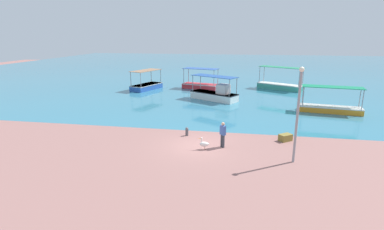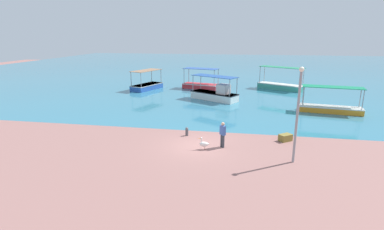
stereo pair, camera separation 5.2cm
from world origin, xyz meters
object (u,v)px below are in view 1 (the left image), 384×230
Objects in this scene: fishing_boat_far_right at (201,85)px; lamp_post at (298,110)px; fishing_boat_near_right at (330,107)px; pelican at (204,144)px; fishing_boat_outer at (147,86)px; cargo_crate at (285,138)px; fisherman_standing at (223,134)px; fishing_boat_center at (280,85)px; fishing_boat_near_left at (215,94)px; mooring_bollard at (187,131)px.

lamp_post is at bearing -69.11° from fishing_boat_far_right.
pelican is (-10.41, -11.39, -0.11)m from fishing_boat_near_right.
fishing_boat_near_right is at bearing 67.70° from lamp_post.
pelican is (10.43, -20.02, -0.14)m from fishing_boat_outer.
lamp_post is (5.32, -1.02, 2.70)m from pelican.
pelican is 5.89m from cargo_crate.
fishing_boat_outer is 22.59m from fisherman_standing.
fishing_boat_far_right is at bearing 114.31° from cargo_crate.
cargo_crate is at bearing -94.86° from fishing_boat_center.
fishing_boat_near_right is at bearing -74.03° from fishing_boat_center.
pelican is at bearing -132.42° from fishing_boat_near_right.
fishing_boat_outer is 5.96× the size of cargo_crate.
fisherman_standing is (1.91, -14.34, 0.22)m from fishing_boat_near_left.
fishing_boat_outer is 7.24m from fishing_boat_far_right.
fishing_boat_outer is at bearing 117.51° from pelican.
pelican is (0.78, -14.94, -0.31)m from fishing_boat_near_left.
pelican is at bearing -87.01° from fishing_boat_near_left.
fishing_boat_far_right reaches higher than mooring_bollard.
fishing_boat_outer is (-9.64, 5.08, -0.17)m from fishing_boat_near_left.
fishing_boat_center reaches higher than fishing_boat_near_left.
fishing_boat_near_right is 15.43m from pelican.
fishing_boat_far_right is at bearing 110.85° from fishing_boat_near_left.
fishing_boat_near_left reaches higher than fisherman_standing.
cargo_crate is at bearing 25.73° from pelican.
cargo_crate is (5.31, 2.56, -0.14)m from pelican.
lamp_post is at bearing -69.10° from fishing_boat_near_left.
lamp_post is at bearing -26.83° from mooring_bollard.
lamp_post is at bearing -89.83° from cargo_crate.
fishing_boat_outer reaches higher than fishing_boat_near_right.
fishing_boat_far_right reaches higher than pelican.
fishing_boat_near_right is (11.19, -3.55, -0.20)m from fishing_boat_near_left.
cargo_crate is (-1.75, -20.55, -0.32)m from fishing_boat_center.
fishing_boat_center is 6.99× the size of cargo_crate.
fishing_boat_outer is 0.99× the size of fishing_boat_far_right.
fishing_boat_outer is 8.18× the size of mooring_bollard.
fisherman_standing is at bearing -77.92° from fishing_boat_far_right.
fishing_boat_near_right reaches higher than pelican.
fishing_boat_center is at bearing 85.14° from cargo_crate.
fishing_boat_near_left reaches higher than pelican.
cargo_crate is (15.73, -17.46, -0.28)m from fishing_boat_outer.
mooring_bollard is at bearing 145.52° from fisherman_standing.
fishing_boat_near_left is at bearing -27.76° from fishing_boat_outer.
fishing_boat_far_right is (7.00, 1.87, -0.00)m from fishing_boat_outer.
fishing_boat_near_right reaches higher than fisherman_standing.
lamp_post reaches higher than fishing_boat_outer.
lamp_post is 8.71× the size of mooring_bollard.
fishing_boat_near_right is at bearing -22.50° from fishing_boat_outer.
fishing_boat_outer is at bearing -165.05° from fishing_boat_far_right.
mooring_bollard is 0.73× the size of cargo_crate.
lamp_post reaches higher than fishing_boat_near_right.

